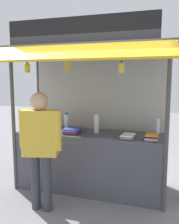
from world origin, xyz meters
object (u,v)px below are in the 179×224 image
at_px(water_bottle_mid_right, 67,121).
at_px(vendor_person, 40,141).
at_px(water_bottle_front_left, 35,120).
at_px(magazine_stack_right, 152,137).
at_px(magazine_stack_front_right, 128,136).
at_px(magazine_stack_far_left, 72,130).
at_px(water_bottle_back_right, 157,127).
at_px(banana_bunch_leftmost, 28,68).
at_px(water_bottle_mid_left, 96,124).
at_px(banana_bunch_inner_right, 121,68).
at_px(magazine_stack_far_right, 46,132).
at_px(banana_bunch_inner_left, 68,65).

height_order(water_bottle_mid_right, vendor_person, vendor_person).
height_order(water_bottle_front_left, magazine_stack_right, water_bottle_front_left).
xyz_separation_m(magazine_stack_front_right, magazine_stack_far_left, (-0.93, 0.05, 0.02)).
bearing_deg(magazine_stack_far_left, water_bottle_back_right, 15.13).
bearing_deg(banana_bunch_leftmost, water_bottle_mid_left, 27.12).
height_order(magazine_stack_front_right, banana_bunch_leftmost, banana_bunch_leftmost).
xyz_separation_m(water_bottle_mid_left, magazine_stack_far_left, (-0.37, -0.15, -0.10)).
height_order(water_bottle_front_left, magazine_stack_far_left, water_bottle_front_left).
bearing_deg(banana_bunch_inner_right, banana_bunch_leftmost, 179.98).
height_order(magazine_stack_far_left, vendor_person, vendor_person).
distance_m(water_bottle_mid_right, magazine_stack_far_right, 0.50).
bearing_deg(magazine_stack_far_left, vendor_person, -104.99).
distance_m(magazine_stack_far_right, magazine_stack_right, 1.67).
distance_m(water_bottle_mid_left, magazine_stack_right, 0.94).
relative_size(water_bottle_mid_left, banana_bunch_inner_right, 1.03).
bearing_deg(water_bottle_back_right, banana_bunch_inner_left, -150.70).
relative_size(magazine_stack_far_right, vendor_person, 0.17).
relative_size(magazine_stack_far_right, banana_bunch_leftmost, 1.00).
bearing_deg(magazine_stack_far_left, water_bottle_front_left, 170.16).
bearing_deg(magazine_stack_front_right, water_bottle_mid_left, 159.80).
distance_m(water_bottle_front_left, banana_bunch_leftmost, 1.04).
bearing_deg(banana_bunch_inner_left, water_bottle_back_right, 29.30).
height_order(water_bottle_mid_right, banana_bunch_inner_left, banana_bunch_inner_left).
relative_size(water_bottle_mid_right, magazine_stack_right, 1.10).
bearing_deg(water_bottle_mid_right, banana_bunch_leftmost, -119.78).
relative_size(water_bottle_front_left, vendor_person, 0.19).
relative_size(banana_bunch_leftmost, banana_bunch_inner_left, 1.10).
xyz_separation_m(magazine_stack_far_right, magazine_stack_far_left, (0.39, 0.16, 0.02)).
xyz_separation_m(magazine_stack_far_left, magazine_stack_right, (1.28, -0.08, -0.00)).
xyz_separation_m(water_bottle_mid_right, water_bottle_front_left, (-0.55, -0.17, 0.01)).
xyz_separation_m(magazine_stack_far_right, banana_bunch_leftmost, (-0.20, -0.18, 1.03)).
bearing_deg(water_bottle_front_left, water_bottle_mid_right, 16.88).
relative_size(magazine_stack_far_left, banana_bunch_leftmost, 1.15).
bearing_deg(water_bottle_mid_left, magazine_stack_far_left, -158.13).
height_order(magazine_stack_front_right, vendor_person, vendor_person).
xyz_separation_m(magazine_stack_far_left, banana_bunch_inner_right, (0.87, -0.34, 1.00)).
xyz_separation_m(water_bottle_mid_left, magazine_stack_far_right, (-0.76, -0.31, -0.12)).
height_order(water_bottle_mid_right, magazine_stack_far_left, water_bottle_mid_right).
height_order(magazine_stack_far_left, magazine_stack_right, magazine_stack_far_left).
xyz_separation_m(magazine_stack_right, banana_bunch_leftmost, (-1.87, -0.27, 1.01)).
relative_size(water_bottle_mid_right, magazine_stack_far_right, 1.03).
bearing_deg(magazine_stack_far_right, magazine_stack_front_right, 4.58).
bearing_deg(water_bottle_mid_left, magazine_stack_far_right, -157.88).
relative_size(water_bottle_back_right, banana_bunch_inner_right, 0.82).
relative_size(magazine_stack_far_left, vendor_person, 0.19).
height_order(banana_bunch_leftmost, banana_bunch_inner_left, same).
height_order(banana_bunch_inner_left, vendor_person, banana_bunch_inner_left).
bearing_deg(water_bottle_mid_left, water_bottle_front_left, -179.14).
distance_m(magazine_stack_front_right, vendor_person, 1.31).
xyz_separation_m(magazine_stack_far_left, vendor_person, (-0.19, -0.72, -0.01)).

